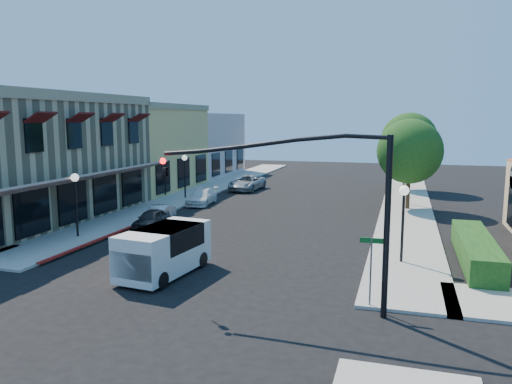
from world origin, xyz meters
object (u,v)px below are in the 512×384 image
(lamppost_left_far, at_px, (185,165))
(parked_car_c, at_px, (202,197))
(lamppost_right_near, at_px, (404,204))
(signal_mast_arm, at_px, (321,192))
(street_tree_b, at_px, (409,140))
(street_tree_a, at_px, (410,151))
(parked_car_b, at_px, (159,214))
(white_van, at_px, (164,248))
(lamppost_left_near, at_px, (75,189))
(lamppost_right_far, at_px, (404,169))
(parked_car_d, at_px, (247,183))
(parked_car_a, at_px, (151,219))
(street_name_sign, at_px, (371,261))

(lamppost_left_far, relative_size, parked_car_c, 0.89)
(lamppost_right_near, bearing_deg, signal_mast_arm, -112.12)
(street_tree_b, bearing_deg, street_tree_a, -90.00)
(street_tree_b, relative_size, parked_car_c, 1.75)
(lamppost_left_far, distance_m, parked_car_b, 9.55)
(lamppost_left_far, xyz_separation_m, white_van, (7.49, -18.49, -1.57))
(lamppost_left_near, relative_size, lamppost_left_far, 1.00)
(street_tree_b, relative_size, lamppost_right_far, 1.97)
(street_tree_a, xyz_separation_m, lamppost_left_near, (-17.30, -14.00, -1.46))
(street_tree_a, bearing_deg, lamppost_left_far, 180.00)
(signal_mast_arm, bearing_deg, parked_car_b, 136.34)
(street_tree_a, relative_size, parked_car_d, 1.32)
(white_van, bearing_deg, parked_car_a, 121.53)
(white_van, bearing_deg, street_tree_a, 62.06)
(lamppost_left_far, bearing_deg, lamppost_left_near, -90.00)
(lamppost_right_near, bearing_deg, parked_car_c, 140.77)
(street_name_sign, bearing_deg, street_tree_b, 87.50)
(lamppost_left_near, bearing_deg, signal_mast_arm, -24.37)
(signal_mast_arm, height_order, lamppost_right_near, signal_mast_arm)
(white_van, height_order, parked_car_d, white_van)
(lamppost_left_near, height_order, parked_car_d, lamppost_left_near)
(lamppost_left_far, height_order, parked_car_b, lamppost_left_far)
(street_tree_a, xyz_separation_m, lamppost_left_far, (-17.30, 0.00, -1.46))
(street_tree_a, bearing_deg, parked_car_b, -149.04)
(lamppost_left_near, distance_m, white_van, 8.88)
(street_tree_a, height_order, lamppost_left_near, street_tree_a)
(signal_mast_arm, height_order, lamppost_right_far, signal_mast_arm)
(parked_car_b, bearing_deg, lamppost_left_near, -119.20)
(lamppost_left_far, distance_m, parked_car_d, 7.31)
(lamppost_left_near, distance_m, lamppost_right_near, 17.00)
(parked_car_c, bearing_deg, lamppost_right_near, -43.60)
(parked_car_a, distance_m, parked_car_d, 16.77)
(street_name_sign, height_order, parked_car_c, street_name_sign)
(parked_car_a, relative_size, parked_car_b, 1.02)
(lamppost_right_near, bearing_deg, lamppost_left_near, 180.00)
(lamppost_right_far, relative_size, parked_car_c, 0.89)
(parked_car_b, relative_size, parked_car_d, 0.66)
(street_tree_b, height_order, signal_mast_arm, street_tree_b)
(lamppost_left_near, bearing_deg, parked_car_d, 80.66)
(parked_car_c, relative_size, parked_car_d, 0.82)
(lamppost_left_far, distance_m, parked_car_a, 11.11)
(signal_mast_arm, distance_m, parked_car_a, 15.76)
(parked_car_a, distance_m, parked_car_c, 8.58)
(street_tree_b, distance_m, white_van, 30.32)
(street_name_sign, bearing_deg, parked_car_c, 127.58)
(street_tree_a, bearing_deg, lamppost_right_far, 98.53)
(lamppost_left_near, bearing_deg, white_van, -30.93)
(parked_car_a, bearing_deg, street_tree_b, 51.29)
(lamppost_left_far, distance_m, parked_car_c, 3.73)
(parked_car_c, bearing_deg, street_name_sign, -56.79)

